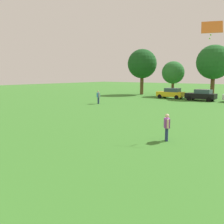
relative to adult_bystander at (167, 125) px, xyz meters
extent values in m
plane|color=#387528|center=(-1.89, 15.90, -0.95)|extent=(160.00, 160.00, 0.00)
cylinder|color=navy|center=(0.06, -0.10, -0.56)|extent=(0.15, 0.15, 0.78)
cylinder|color=navy|center=(-0.06, 0.10, -0.56)|extent=(0.15, 0.15, 0.78)
cube|color=purple|center=(0.00, 0.00, 0.11)|extent=(0.53, 0.59, 0.55)
cylinder|color=beige|center=(0.18, -0.27, 0.13)|extent=(0.11, 0.11, 0.52)
cylinder|color=beige|center=(-0.18, 0.27, 0.13)|extent=(0.11, 0.11, 0.52)
sphere|color=beige|center=(0.00, 0.00, 0.53)|extent=(0.24, 0.24, 0.24)
cylinder|color=navy|center=(-15.65, 12.44, -0.52)|extent=(0.16, 0.16, 0.84)
cylinder|color=navy|center=(-15.86, 12.58, -0.52)|extent=(0.16, 0.16, 0.84)
cube|color=#337FCC|center=(-15.75, 12.51, 0.20)|extent=(0.64, 0.58, 0.60)
cylinder|color=tan|center=(-15.46, 12.32, 0.22)|extent=(0.12, 0.12, 0.56)
cylinder|color=tan|center=(-16.05, 12.70, 0.22)|extent=(0.12, 0.12, 0.56)
sphere|color=tan|center=(-15.75, 12.51, 0.65)|extent=(0.26, 0.26, 0.26)
cube|color=orange|center=(1.23, 3.46, 5.85)|extent=(1.39, 0.97, 0.80)
sphere|color=#8CD859|center=(1.23, 3.46, 5.60)|extent=(0.10, 0.10, 0.10)
sphere|color=#8CD859|center=(1.18, 3.46, 5.38)|extent=(0.10, 0.10, 0.10)
sphere|color=#8CD859|center=(1.13, 3.46, 5.16)|extent=(0.10, 0.10, 0.10)
cube|color=yellow|center=(-11.46, 25.52, -0.25)|extent=(4.30, 1.80, 0.76)
cube|color=#334756|center=(-11.12, 25.52, 0.43)|extent=(2.24, 1.58, 0.60)
cylinder|color=black|center=(-12.92, 24.62, -0.63)|extent=(0.64, 0.22, 0.64)
cylinder|color=black|center=(-12.92, 26.42, -0.63)|extent=(0.64, 0.22, 0.64)
cylinder|color=black|center=(-10.00, 24.62, -0.63)|extent=(0.64, 0.22, 0.64)
cylinder|color=black|center=(-10.00, 26.42, -0.63)|extent=(0.64, 0.22, 0.64)
cube|color=black|center=(-6.29, 24.74, -0.25)|extent=(4.30, 1.80, 0.76)
cube|color=#334756|center=(-5.95, 24.74, 0.43)|extent=(2.24, 1.58, 0.60)
cylinder|color=black|center=(-7.75, 23.84, -0.63)|extent=(0.64, 0.22, 0.64)
cylinder|color=black|center=(-7.75, 25.64, -0.63)|extent=(0.64, 0.22, 0.64)
cylinder|color=black|center=(-4.83, 23.84, -0.63)|extent=(0.64, 0.22, 0.64)
cylinder|color=black|center=(-4.83, 25.64, -0.63)|extent=(0.64, 0.22, 0.64)
cylinder|color=brown|center=(-19.56, 30.11, 0.82)|extent=(0.65, 0.65, 3.52)
sphere|color=#194C1E|center=(-19.56, 30.11, 4.94)|extent=(5.56, 5.56, 5.56)
cylinder|color=brown|center=(-13.06, 29.89, 0.31)|extent=(0.46, 0.46, 2.51)
sphere|color=#286B2D|center=(-13.06, 29.89, 3.25)|extent=(3.96, 3.96, 3.96)
cylinder|color=brown|center=(-6.25, 30.19, 0.80)|extent=(0.64, 0.64, 3.49)
sphere|color=#1E5B23|center=(-6.25, 30.19, 4.89)|extent=(5.51, 5.51, 5.51)
camera|label=1|loc=(6.43, -13.76, 2.91)|focal=41.74mm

